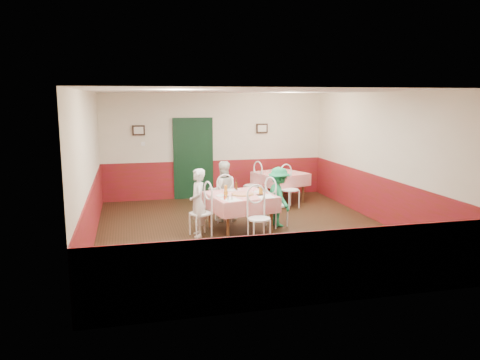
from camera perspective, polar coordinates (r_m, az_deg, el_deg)
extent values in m
plane|color=black|center=(9.53, 0.90, -6.30)|extent=(7.00, 7.00, 0.00)
plane|color=white|center=(9.15, 0.94, 10.78)|extent=(7.00, 7.00, 0.00)
cube|color=beige|center=(12.63, -3.07, 4.19)|extent=(6.00, 0.10, 2.80)
cube|color=beige|center=(5.97, 9.37, -2.48)|extent=(6.00, 0.10, 2.80)
cube|color=beige|center=(8.98, -17.96, 1.34)|extent=(0.10, 7.00, 2.80)
cube|color=beige|center=(10.40, 17.15, 2.51)|extent=(0.10, 7.00, 2.80)
cube|color=maroon|center=(12.74, -3.02, 0.16)|extent=(6.00, 0.03, 1.00)
cube|color=maroon|center=(6.24, 9.08, -10.55)|extent=(6.00, 0.03, 1.00)
cube|color=maroon|center=(9.15, -17.56, -4.23)|extent=(0.03, 7.00, 1.00)
cube|color=maroon|center=(10.54, 16.83, -2.35)|extent=(0.03, 7.00, 1.00)
cube|color=black|center=(12.53, -5.71, 2.50)|extent=(0.96, 0.06, 2.10)
cube|color=black|center=(12.34, -12.26, 5.94)|extent=(0.32, 0.03, 0.26)
cube|color=black|center=(12.85, 2.70, 6.30)|extent=(0.32, 0.03, 0.26)
cube|color=white|center=(12.37, -11.74, 4.34)|extent=(0.10, 0.03, 0.10)
cube|color=red|center=(9.50, 0.00, -4.01)|extent=(1.43, 1.43, 0.77)
cube|color=red|center=(12.23, 4.93, -0.88)|extent=(1.44, 1.44, 0.77)
cylinder|color=#B74723|center=(9.35, 0.31, -1.73)|extent=(0.50, 0.50, 0.03)
cylinder|color=white|center=(9.24, -2.18, -1.93)|extent=(0.29, 0.29, 0.01)
cylinder|color=white|center=(9.62, 2.40, -1.45)|extent=(0.29, 0.29, 0.01)
cylinder|color=white|center=(9.78, -1.17, -1.25)|extent=(0.29, 0.29, 0.01)
cylinder|color=#BF7219|center=(9.02, -1.75, -1.80)|extent=(0.09, 0.09, 0.14)
cylinder|color=#BF7219|center=(9.37, 2.56, -1.33)|extent=(0.10, 0.10, 0.15)
cylinder|color=#BF7219|center=(9.72, -1.73, -1.00)|extent=(0.08, 0.08, 0.12)
cylinder|color=#381C0A|center=(9.81, -0.46, -0.66)|extent=(0.06, 0.06, 0.20)
cylinder|color=silver|center=(8.85, -1.47, -2.21)|extent=(0.04, 0.04, 0.09)
cylinder|color=silver|center=(8.86, -0.97, -2.20)|extent=(0.04, 0.04, 0.09)
cylinder|color=#B23319|center=(8.90, -1.89, -2.14)|extent=(0.04, 0.04, 0.09)
cube|color=white|center=(8.92, -1.12, -2.39)|extent=(0.41, 0.48, 0.00)
cube|color=white|center=(9.22, 3.14, -2.00)|extent=(0.31, 0.40, 0.00)
cube|color=black|center=(9.30, 2.44, -1.83)|extent=(0.13, 0.11, 0.02)
imported|color=gray|center=(9.11, -5.16, -2.79)|extent=(0.33, 0.49, 1.33)
imported|color=gray|center=(10.24, -2.11, -1.35)|extent=(0.67, 0.53, 1.32)
imported|color=gray|center=(9.85, 4.77, -2.05)|extent=(0.55, 0.85, 1.25)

